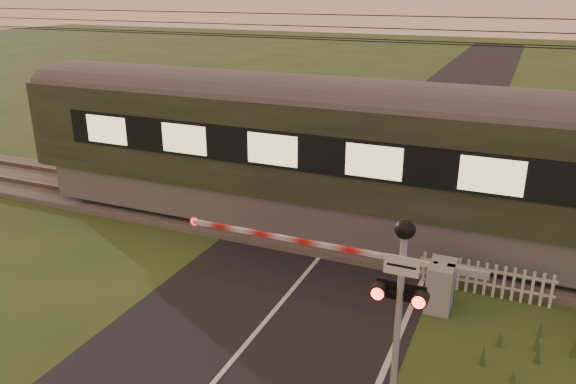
% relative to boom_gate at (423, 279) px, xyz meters
% --- Properties ---
extents(ground, '(160.00, 160.00, 0.00)m').
position_rel_boom_gate_xyz_m(ground, '(-2.91, -3.64, -0.62)').
color(ground, '#2E481B').
rests_on(ground, ground).
extents(road, '(6.00, 140.00, 0.03)m').
position_rel_boom_gate_xyz_m(road, '(-2.89, -3.87, -0.61)').
color(road, black).
rests_on(road, ground).
extents(track_bed, '(140.00, 3.40, 0.39)m').
position_rel_boom_gate_xyz_m(track_bed, '(-2.91, 2.86, -0.55)').
color(track_bed, '#47423D').
rests_on(track_bed, ground).
extents(overhead_wires, '(120.00, 0.62, 0.62)m').
position_rel_boom_gate_xyz_m(overhead_wires, '(-2.91, 2.86, 5.11)').
color(overhead_wires, black).
rests_on(overhead_wires, ground).
extents(boom_gate, '(7.45, 0.84, 1.12)m').
position_rel_boom_gate_xyz_m(boom_gate, '(0.00, 0.00, 0.00)').
color(boom_gate, gray).
rests_on(boom_gate, ground).
extents(crossing_signal, '(0.87, 0.36, 3.41)m').
position_rel_boom_gate_xyz_m(crossing_signal, '(0.16, -3.39, 1.73)').
color(crossing_signal, gray).
rests_on(crossing_signal, ground).
extents(picket_fence, '(3.02, 0.07, 0.82)m').
position_rel_boom_gate_xyz_m(picket_fence, '(1.27, 0.96, -0.20)').
color(picket_fence, silver).
rests_on(picket_fence, ground).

